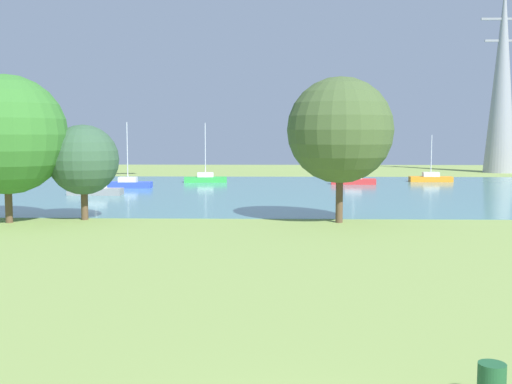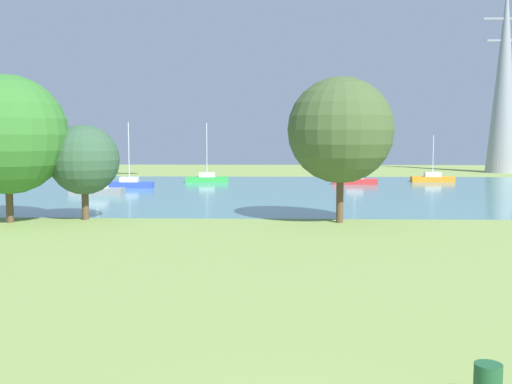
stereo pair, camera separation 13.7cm
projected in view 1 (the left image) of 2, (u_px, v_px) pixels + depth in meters
The scene contains 12 objects.
ground_plane at pixel (279, 240), 31.71m from camera, with size 160.00×160.00×0.00m, color #7F994C.
litter_bin at pixel (492, 383), 12.48m from camera, with size 0.56×0.56×0.80m, color #1E512D.
water_surface at pixel (276, 191), 59.58m from camera, with size 140.00×40.00×0.02m, color teal.
sailboat_green at pixel (205, 178), 70.16m from camera, with size 4.93×2.00×6.70m.
sailboat_blue at pixel (128, 184), 62.70m from camera, with size 4.83×1.58×6.63m.
sailboat_orange at pixel (431, 178), 70.89m from camera, with size 4.85×1.65×5.35m.
sailboat_gray at pixel (96, 190), 55.44m from camera, with size 4.85×1.67×5.40m.
sailboat_red at pixel (353, 180), 67.35m from camera, with size 4.90×1.86×7.11m.
tree_east_near at pixel (6, 135), 37.54m from camera, with size 7.29×7.29×9.05m.
tree_east_far at pixel (83, 160), 39.03m from camera, with size 4.43×4.43×6.03m.
tree_west_far at pixel (340, 130), 37.57m from camera, with size 6.47×6.47×8.91m.
electricity_pylon at pixel (502, 77), 87.34m from camera, with size 6.40×4.40×26.95m.
Camera 1 is at (-0.31, -9.37, 5.39)m, focal length 43.44 mm.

